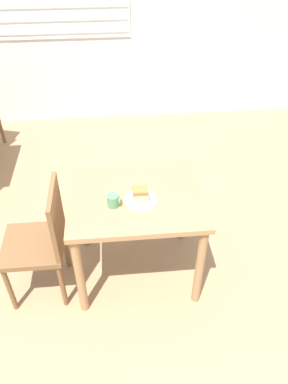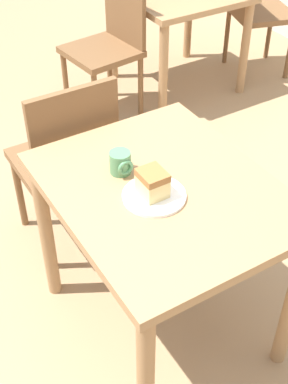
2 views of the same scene
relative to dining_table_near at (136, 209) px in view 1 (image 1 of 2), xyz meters
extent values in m
plane|color=#997A56|center=(-0.12, -0.41, -0.65)|extent=(14.00, 14.00, 0.00)
cube|color=beige|center=(-0.12, 2.62, 0.75)|extent=(10.00, 0.06, 2.80)
cube|color=beige|center=(-0.80, 2.57, 0.45)|extent=(1.85, 0.01, 0.02)
cube|color=beige|center=(-0.80, 2.57, 0.59)|extent=(1.85, 0.01, 0.02)
cube|color=beige|center=(-0.80, 2.57, 0.72)|extent=(1.85, 0.01, 0.02)
cube|color=#9E754C|center=(0.00, 0.00, 0.11)|extent=(0.92, 0.75, 0.04)
cylinder|color=#9E754C|center=(-0.41, -0.32, -0.28)|extent=(0.06, 0.06, 0.73)
cylinder|color=#9E754C|center=(0.41, -0.32, -0.28)|extent=(0.06, 0.06, 0.73)
cylinder|color=#9E754C|center=(-0.41, 0.32, -0.28)|extent=(0.06, 0.06, 0.73)
cylinder|color=#9E754C|center=(0.41, 0.32, -0.28)|extent=(0.06, 0.06, 0.73)
cube|color=brown|center=(-0.73, -0.09, -0.19)|extent=(0.42, 0.42, 0.04)
cylinder|color=brown|center=(-0.91, 0.09, -0.43)|extent=(0.04, 0.04, 0.44)
cylinder|color=brown|center=(-0.91, -0.28, -0.43)|extent=(0.04, 0.04, 0.44)
cylinder|color=brown|center=(-0.55, 0.09, -0.43)|extent=(0.04, 0.04, 0.44)
cylinder|color=brown|center=(-0.55, -0.28, -0.43)|extent=(0.04, 0.04, 0.44)
cube|color=brown|center=(-0.53, -0.09, 0.06)|extent=(0.03, 0.40, 0.46)
cylinder|color=brown|center=(-1.43, 2.06, -0.43)|extent=(0.04, 0.04, 0.44)
cylinder|color=white|center=(0.03, -0.06, 0.13)|extent=(0.22, 0.22, 0.01)
cube|color=#E0C67F|center=(0.02, -0.06, 0.17)|extent=(0.10, 0.08, 0.07)
cube|color=#936033|center=(0.02, -0.06, 0.22)|extent=(0.10, 0.09, 0.03)
cylinder|color=#4C8456|center=(-0.16, -0.09, 0.17)|extent=(0.08, 0.08, 0.09)
torus|color=#4C8456|center=(-0.12, -0.09, 0.17)|extent=(0.01, 0.06, 0.06)
camera|label=1|loc=(-0.13, -1.94, 1.76)|focal=35.00mm
camera|label=2|loc=(1.22, -0.82, 1.32)|focal=50.00mm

